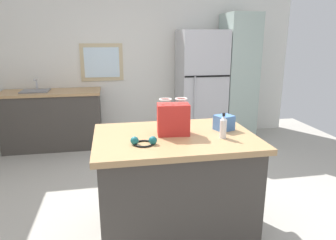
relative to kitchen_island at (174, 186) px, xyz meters
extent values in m
plane|color=#ADA89E|center=(0.10, 0.21, -0.46)|extent=(6.48, 6.48, 0.00)
cube|color=silver|center=(0.10, 2.91, 0.79)|extent=(5.13, 0.10, 2.52)
cube|color=#CCB78C|center=(-0.62, 2.85, 0.84)|extent=(0.68, 0.04, 0.60)
cube|color=white|center=(-0.62, 2.83, 0.84)|extent=(0.56, 0.02, 0.48)
cube|color=#423D38|center=(0.00, 0.00, -0.03)|extent=(1.23, 0.85, 0.87)
cube|color=tan|center=(0.00, 0.00, 0.43)|extent=(1.31, 0.93, 0.05)
cube|color=#B7B7BC|center=(0.96, 2.49, 0.44)|extent=(0.73, 0.68, 1.81)
cube|color=black|center=(0.96, 2.14, 0.66)|extent=(0.72, 0.01, 0.02)
cylinder|color=#B7B7BC|center=(0.76, 2.12, 0.26)|extent=(0.02, 0.02, 0.81)
cube|color=#9EB2A8|center=(1.60, 2.49, 0.57)|extent=(0.50, 0.65, 2.07)
cube|color=#423D38|center=(-1.40, 2.54, -0.03)|extent=(1.45, 0.57, 0.86)
cube|color=tan|center=(-1.40, 2.54, 0.42)|extent=(1.49, 0.61, 0.04)
cube|color=slate|center=(-1.62, 2.54, 0.39)|extent=(0.40, 0.32, 0.14)
cylinder|color=#B7B7BC|center=(-1.62, 2.68, 0.53)|extent=(0.03, 0.03, 0.18)
cylinder|color=#B7B7BC|center=(-1.62, 2.61, 0.61)|extent=(0.02, 0.14, 0.02)
cube|color=red|center=(-0.01, 0.03, 0.58)|extent=(0.27, 0.18, 0.26)
torus|color=white|center=(-0.07, 0.03, 0.75)|extent=(0.11, 0.11, 0.01)
torus|color=white|center=(0.06, 0.03, 0.75)|extent=(0.11, 0.11, 0.01)
cube|color=#4775B7|center=(0.45, 0.07, 0.52)|extent=(0.18, 0.17, 0.13)
cylinder|color=white|center=(0.36, -0.14, 0.53)|extent=(0.05, 0.05, 0.15)
cone|color=white|center=(0.36, -0.14, 0.62)|extent=(0.05, 0.05, 0.03)
cylinder|color=black|center=(0.36, -0.14, 0.65)|extent=(0.02, 0.02, 0.02)
torus|color=black|center=(-0.28, -0.18, 0.46)|extent=(0.17, 0.17, 0.01)
sphere|color=#19666B|center=(-0.21, -0.19, 0.49)|extent=(0.06, 0.06, 0.06)
sphere|color=#19666B|center=(-0.34, -0.17, 0.49)|extent=(0.06, 0.06, 0.06)
camera|label=1|loc=(-0.50, -2.34, 1.23)|focal=32.77mm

